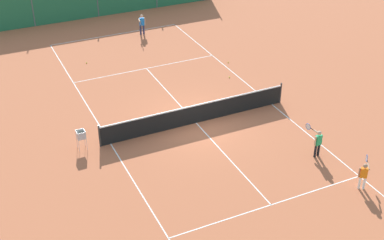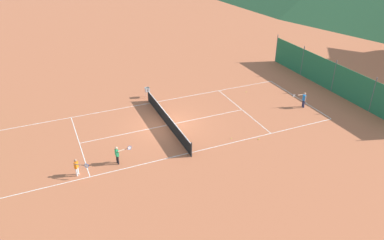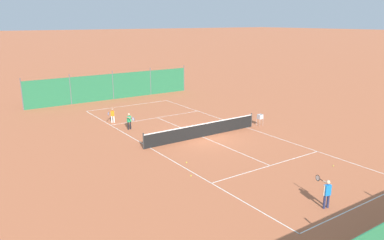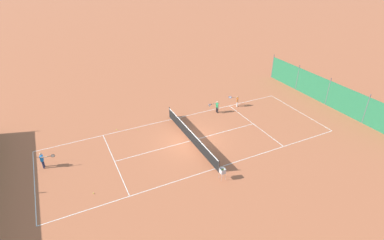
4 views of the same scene
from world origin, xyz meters
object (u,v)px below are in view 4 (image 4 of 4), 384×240
player_near_baseline (43,159)px  tennis_ball_near_corner (94,193)px  tennis_ball_alley_left (117,130)px  tennis_net (191,136)px  player_far_baseline (237,100)px  player_near_service (217,106)px  tennis_ball_far_corner (138,130)px  ball_hopper (223,171)px

player_near_baseline → tennis_ball_near_corner: (-4.37, -2.70, -0.72)m
tennis_ball_alley_left → tennis_ball_near_corner: same height
tennis_net → player_far_baseline: size_ratio=8.03×
player_near_service → tennis_ball_far_corner: (0.23, 7.93, -0.69)m
tennis_net → player_far_baseline: player_far_baseline is taller
player_near_baseline → tennis_ball_near_corner: bearing=-148.3°
player_near_baseline → player_near_service: bearing=-83.3°
tennis_ball_far_corner → tennis_ball_near_corner: bearing=142.1°
tennis_ball_alley_left → tennis_net: bearing=-131.0°
tennis_net → player_near_service: (3.39, -4.49, 0.22)m
tennis_ball_near_corner → tennis_ball_far_corner: 8.15m
player_near_service → tennis_ball_far_corner: 7.96m
player_near_baseline → tennis_ball_near_corner: player_near_baseline is taller
player_near_service → tennis_ball_near_corner: bearing=115.6°
tennis_ball_alley_left → tennis_ball_far_corner: same height
tennis_ball_near_corner → player_near_baseline: bearing=31.7°
player_near_service → tennis_ball_far_corner: player_near_service is taller
player_far_baseline → tennis_ball_far_corner: bearing=90.3°
player_near_service → tennis_ball_alley_left: (1.07, 9.62, -0.69)m
tennis_net → player_near_baseline: bearing=82.1°
tennis_net → tennis_ball_near_corner: tennis_net is taller
tennis_ball_near_corner → ball_hopper: 8.69m
player_far_baseline → ball_hopper: 11.46m
player_near_service → tennis_ball_near_corner: (-6.21, 12.94, -0.69)m
player_near_baseline → tennis_ball_far_corner: bearing=-75.0°
player_far_baseline → player_near_baseline: size_ratio=0.88×
player_far_baseline → ball_hopper: (-8.97, 7.14, -0.01)m
player_far_baseline → tennis_net: bearing=117.7°
tennis_net → tennis_ball_alley_left: bearing=49.0°
tennis_net → tennis_ball_near_corner: size_ratio=139.09×
tennis_net → tennis_ball_far_corner: (3.62, 3.44, -0.47)m
tennis_net → tennis_ball_alley_left: 6.81m
player_near_service → ball_hopper: bearing=151.9°
tennis_net → player_near_service: size_ratio=7.45×
player_near_service → tennis_ball_near_corner: size_ratio=18.66×
player_far_baseline → tennis_ball_near_corner: (-6.49, 15.45, -0.64)m
tennis_ball_near_corner → tennis_ball_alley_left: bearing=-24.5°
tennis_ball_alley_left → ball_hopper: (-9.75, -4.98, 0.62)m
tennis_net → tennis_ball_alley_left: size_ratio=139.09×
player_far_baseline → tennis_ball_near_corner: size_ratio=17.32×
player_far_baseline → tennis_ball_alley_left: (0.79, 12.13, -0.64)m
player_far_baseline → ball_hopper: bearing=141.5°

